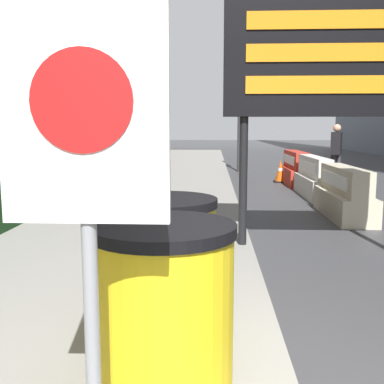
{
  "coord_description": "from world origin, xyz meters",
  "views": [
    {
      "loc": [
        -0.48,
        -1.81,
        1.55
      ],
      "look_at": [
        -0.8,
        5.01,
        0.58
      ],
      "focal_mm": 42.0,
      "sensor_mm": 36.0,
      "label": 1
    }
  ],
  "objects_px": {
    "warning_sign": "(85,141)",
    "barrel_drum_foreground": "(163,308)",
    "jersey_barrier_red_striped": "(295,170)",
    "traffic_cone_near": "(280,171)",
    "jersey_barrier_white": "(314,179)",
    "barrel_drum_middle": "(163,261)",
    "message_board": "(332,53)",
    "pedestrian_worker": "(336,148)",
    "jersey_barrier_cream": "(344,195)",
    "traffic_light_near_curb": "(240,101)"
  },
  "relations": [
    {
      "from": "barrel_drum_middle",
      "to": "traffic_cone_near",
      "type": "distance_m",
      "value": 10.27
    },
    {
      "from": "jersey_barrier_red_striped",
      "to": "traffic_cone_near",
      "type": "xyz_separation_m",
      "value": [
        -0.35,
        0.44,
        -0.09
      ]
    },
    {
      "from": "warning_sign",
      "to": "barrel_drum_foreground",
      "type": "bearing_deg",
      "value": 71.41
    },
    {
      "from": "jersey_barrier_white",
      "to": "traffic_light_near_curb",
      "type": "height_order",
      "value": "traffic_light_near_curb"
    },
    {
      "from": "barrel_drum_middle",
      "to": "warning_sign",
      "type": "height_order",
      "value": "warning_sign"
    },
    {
      "from": "jersey_barrier_cream",
      "to": "jersey_barrier_red_striped",
      "type": "distance_m",
      "value": 4.76
    },
    {
      "from": "jersey_barrier_white",
      "to": "pedestrian_worker",
      "type": "bearing_deg",
      "value": 66.31
    },
    {
      "from": "jersey_barrier_cream",
      "to": "jersey_barrier_white",
      "type": "xyz_separation_m",
      "value": [
        0.0,
        2.42,
        0.01
      ]
    },
    {
      "from": "traffic_cone_near",
      "to": "traffic_light_near_curb",
      "type": "distance_m",
      "value": 3.99
    },
    {
      "from": "barrel_drum_foreground",
      "to": "jersey_barrier_white",
      "type": "relative_size",
      "value": 0.42
    },
    {
      "from": "jersey_barrier_white",
      "to": "traffic_cone_near",
      "type": "bearing_deg",
      "value": 97.14
    },
    {
      "from": "traffic_cone_near",
      "to": "pedestrian_worker",
      "type": "xyz_separation_m",
      "value": [
        1.57,
        0.02,
        0.67
      ]
    },
    {
      "from": "jersey_barrier_red_striped",
      "to": "pedestrian_worker",
      "type": "distance_m",
      "value": 1.43
    },
    {
      "from": "barrel_drum_foreground",
      "to": "message_board",
      "type": "relative_size",
      "value": 0.29
    },
    {
      "from": "barrel_drum_foreground",
      "to": "jersey_barrier_cream",
      "type": "distance_m",
      "value": 6.21
    },
    {
      "from": "barrel_drum_middle",
      "to": "barrel_drum_foreground",
      "type": "bearing_deg",
      "value": -83.68
    },
    {
      "from": "message_board",
      "to": "pedestrian_worker",
      "type": "relative_size",
      "value": 1.9
    },
    {
      "from": "pedestrian_worker",
      "to": "barrel_drum_middle",
      "type": "bearing_deg",
      "value": 1.73
    },
    {
      "from": "jersey_barrier_cream",
      "to": "pedestrian_worker",
      "type": "height_order",
      "value": "pedestrian_worker"
    },
    {
      "from": "barrel_drum_foreground",
      "to": "traffic_cone_near",
      "type": "distance_m",
      "value": 11.08
    },
    {
      "from": "message_board",
      "to": "jersey_barrier_cream",
      "type": "distance_m",
      "value": 3.39
    },
    {
      "from": "barrel_drum_foreground",
      "to": "barrel_drum_middle",
      "type": "bearing_deg",
      "value": 96.32
    },
    {
      "from": "traffic_light_near_curb",
      "to": "jersey_barrier_white",
      "type": "bearing_deg",
      "value": -76.94
    },
    {
      "from": "jersey_barrier_cream",
      "to": "pedestrian_worker",
      "type": "bearing_deg",
      "value": 76.76
    },
    {
      "from": "warning_sign",
      "to": "jersey_barrier_cream",
      "type": "height_order",
      "value": "warning_sign"
    },
    {
      "from": "jersey_barrier_white",
      "to": "jersey_barrier_red_striped",
      "type": "xyz_separation_m",
      "value": [
        -0.0,
        2.34,
        0.0
      ]
    },
    {
      "from": "barrel_drum_foreground",
      "to": "jersey_barrier_red_striped",
      "type": "xyz_separation_m",
      "value": [
        2.55,
        10.41,
        -0.21
      ]
    },
    {
      "from": "message_board",
      "to": "jersey_barrier_red_striped",
      "type": "height_order",
      "value": "message_board"
    },
    {
      "from": "message_board",
      "to": "traffic_light_near_curb",
      "type": "distance_m",
      "value": 10.93
    },
    {
      "from": "pedestrian_worker",
      "to": "warning_sign",
      "type": "bearing_deg",
      "value": 3.7
    },
    {
      "from": "jersey_barrier_red_striped",
      "to": "barrel_drum_foreground",
      "type": "bearing_deg",
      "value": -103.77
    },
    {
      "from": "barrel_drum_middle",
      "to": "traffic_light_near_curb",
      "type": "relative_size",
      "value": 0.27
    },
    {
      "from": "warning_sign",
      "to": "pedestrian_worker",
      "type": "distance_m",
      "value": 12.17
    },
    {
      "from": "message_board",
      "to": "pedestrian_worker",
      "type": "height_order",
      "value": "message_board"
    },
    {
      "from": "traffic_light_near_curb",
      "to": "pedestrian_worker",
      "type": "relative_size",
      "value": 2.05
    },
    {
      "from": "message_board",
      "to": "traffic_cone_near",
      "type": "xyz_separation_m",
      "value": [
        0.61,
        7.75,
        -2.08
      ]
    },
    {
      "from": "barrel_drum_foreground",
      "to": "warning_sign",
      "type": "relative_size",
      "value": 0.47
    },
    {
      "from": "traffic_light_near_curb",
      "to": "pedestrian_worker",
      "type": "height_order",
      "value": "traffic_light_near_curb"
    },
    {
      "from": "barrel_drum_middle",
      "to": "jersey_barrier_red_striped",
      "type": "bearing_deg",
      "value": 74.55
    },
    {
      "from": "jersey_barrier_red_striped",
      "to": "traffic_cone_near",
      "type": "distance_m",
      "value": 0.57
    },
    {
      "from": "message_board",
      "to": "traffic_cone_near",
      "type": "bearing_deg",
      "value": 85.49
    },
    {
      "from": "warning_sign",
      "to": "jersey_barrier_white",
      "type": "relative_size",
      "value": 0.88
    },
    {
      "from": "jersey_barrier_cream",
      "to": "pedestrian_worker",
      "type": "relative_size",
      "value": 1.19
    },
    {
      "from": "traffic_cone_near",
      "to": "traffic_light_near_curb",
      "type": "relative_size",
      "value": 0.19
    },
    {
      "from": "barrel_drum_middle",
      "to": "message_board",
      "type": "relative_size",
      "value": 0.29
    },
    {
      "from": "warning_sign",
      "to": "jersey_barrier_white",
      "type": "distance_m",
      "value": 9.19
    },
    {
      "from": "barrel_drum_middle",
      "to": "jersey_barrier_cream",
      "type": "bearing_deg",
      "value": 61.22
    },
    {
      "from": "barrel_drum_foreground",
      "to": "barrel_drum_middle",
      "type": "distance_m",
      "value": 0.85
    },
    {
      "from": "warning_sign",
      "to": "jersey_barrier_red_striped",
      "type": "xyz_separation_m",
      "value": [
        2.76,
        11.03,
        -1.1
      ]
    },
    {
      "from": "jersey_barrier_white",
      "to": "traffic_cone_near",
      "type": "distance_m",
      "value": 2.8
    }
  ]
}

